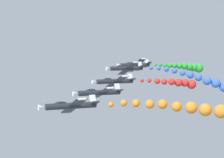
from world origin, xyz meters
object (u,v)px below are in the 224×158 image
Objects in this scene: airplane_lead at (70,106)px; airplane_right_outer at (135,65)px; airplane_right_inner at (114,81)px; airplane_left_outer at (126,68)px; airplane_left_inner at (99,93)px.

airplane_right_outer is (40.41, -33.05, 5.39)m from airplane_lead.
airplane_right_inner is 25.05m from airplane_right_outer.
airplane_left_outer is at bearing -39.71° from airplane_right_inner.
airplane_left_inner is at bearing 140.87° from airplane_left_outer.
airplane_left_inner reaches higher than airplane_lead.
airplane_right_outer is (29.66, -23.38, 4.47)m from airplane_left_inner.
airplane_left_inner is 38.03m from airplane_right_outer.
airplane_right_outer is at bearing -39.28° from airplane_lead.
airplane_right_inner is at bearing 140.29° from airplane_left_outer.
airplane_left_inner is at bearing 141.38° from airplane_right_inner.
airplane_right_outer is (10.84, -8.06, 0.44)m from airplane_left_outer.
airplane_lead is at bearing 140.72° from airplane_right_outer.
airplane_left_inner is at bearing -42.00° from airplane_lead.
airplane_lead is 1.00× the size of airplane_left_inner.
airplane_right_inner is 1.00× the size of airplane_right_outer.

